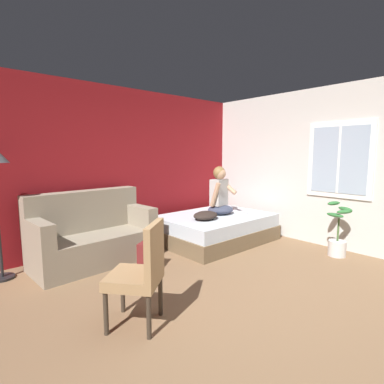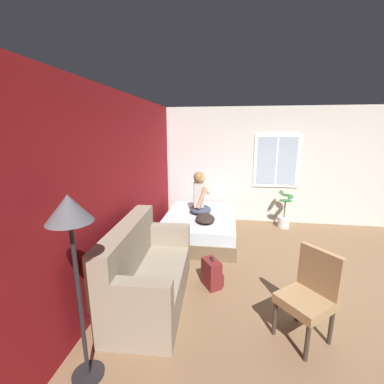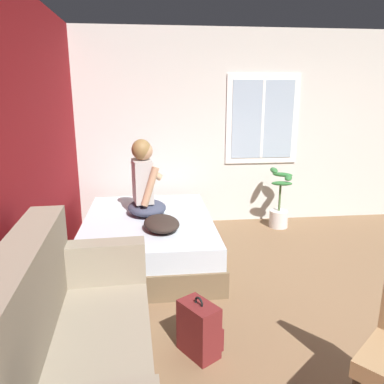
{
  "view_description": "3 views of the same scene",
  "coord_description": "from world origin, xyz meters",
  "px_view_note": "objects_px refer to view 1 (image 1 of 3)",
  "views": [
    {
      "loc": [
        -2.3,
        -1.66,
        1.6
      ],
      "look_at": [
        0.79,
        1.81,
        0.99
      ],
      "focal_mm": 28.0,
      "sensor_mm": 36.0,
      "label": 1
    },
    {
      "loc": [
        -3.4,
        1.47,
        2.17
      ],
      "look_at": [
        0.79,
        2.09,
        1.15
      ],
      "focal_mm": 24.0,
      "sensor_mm": 36.0,
      "label": 2
    },
    {
      "loc": [
        -2.48,
        1.99,
        1.85
      ],
      "look_at": [
        0.96,
        1.6,
        0.93
      ],
      "focal_mm": 35.0,
      "sensor_mm": 36.0,
      "label": 3
    }
  ],
  "objects_px": {
    "person_seated": "(220,195)",
    "cell_phone": "(245,213)",
    "backpack": "(148,257)",
    "side_chair": "(141,270)",
    "throw_pillow": "(205,215)",
    "couch": "(92,236)",
    "bed": "(215,228)",
    "potted_plant": "(338,237)"
  },
  "relations": [
    {
      "from": "couch",
      "to": "backpack",
      "type": "height_order",
      "value": "couch"
    },
    {
      "from": "couch",
      "to": "backpack",
      "type": "xyz_separation_m",
      "value": [
        0.43,
        -0.82,
        -0.2
      ]
    },
    {
      "from": "throw_pillow",
      "to": "cell_phone",
      "type": "bearing_deg",
      "value": -6.88
    },
    {
      "from": "cell_phone",
      "to": "couch",
      "type": "bearing_deg",
      "value": -11.98
    },
    {
      "from": "side_chair",
      "to": "potted_plant",
      "type": "relative_size",
      "value": 1.15
    },
    {
      "from": "potted_plant",
      "to": "throw_pillow",
      "type": "bearing_deg",
      "value": 125.9
    },
    {
      "from": "bed",
      "to": "potted_plant",
      "type": "height_order",
      "value": "potted_plant"
    },
    {
      "from": "person_seated",
      "to": "throw_pillow",
      "type": "relative_size",
      "value": 1.82
    },
    {
      "from": "person_seated",
      "to": "throw_pillow",
      "type": "distance_m",
      "value": 0.63
    },
    {
      "from": "person_seated",
      "to": "cell_phone",
      "type": "relative_size",
      "value": 6.08
    },
    {
      "from": "side_chair",
      "to": "person_seated",
      "type": "relative_size",
      "value": 1.12
    },
    {
      "from": "couch",
      "to": "cell_phone",
      "type": "xyz_separation_m",
      "value": [
        2.66,
        -0.71,
        0.09
      ]
    },
    {
      "from": "backpack",
      "to": "cell_phone",
      "type": "distance_m",
      "value": 2.25
    },
    {
      "from": "bed",
      "to": "cell_phone",
      "type": "bearing_deg",
      "value": -25.17
    },
    {
      "from": "side_chair",
      "to": "person_seated",
      "type": "xyz_separation_m",
      "value": [
        2.61,
        1.46,
        0.3
      ]
    },
    {
      "from": "bed",
      "to": "potted_plant",
      "type": "distance_m",
      "value": 2.02
    },
    {
      "from": "throw_pillow",
      "to": "bed",
      "type": "bearing_deg",
      "value": 19.97
    },
    {
      "from": "throw_pillow",
      "to": "potted_plant",
      "type": "relative_size",
      "value": 0.56
    },
    {
      "from": "bed",
      "to": "side_chair",
      "type": "height_order",
      "value": "side_chair"
    },
    {
      "from": "cell_phone",
      "to": "throw_pillow",
      "type": "bearing_deg",
      "value": -3.95
    },
    {
      "from": "person_seated",
      "to": "potted_plant",
      "type": "relative_size",
      "value": 1.03
    },
    {
      "from": "bed",
      "to": "couch",
      "type": "relative_size",
      "value": 1.14
    },
    {
      "from": "backpack",
      "to": "person_seated",
      "type": "bearing_deg",
      "value": 12.19
    },
    {
      "from": "side_chair",
      "to": "potted_plant",
      "type": "xyz_separation_m",
      "value": [
        3.3,
        -0.4,
        -0.23
      ]
    },
    {
      "from": "bed",
      "to": "person_seated",
      "type": "bearing_deg",
      "value": 11.49
    },
    {
      "from": "side_chair",
      "to": "throw_pillow",
      "type": "bearing_deg",
      "value": 31.87
    },
    {
      "from": "throw_pillow",
      "to": "couch",
      "type": "bearing_deg",
      "value": 161.01
    },
    {
      "from": "bed",
      "to": "throw_pillow",
      "type": "distance_m",
      "value": 0.52
    },
    {
      "from": "bed",
      "to": "side_chair",
      "type": "distance_m",
      "value": 2.87
    },
    {
      "from": "backpack",
      "to": "cell_phone",
      "type": "height_order",
      "value": "cell_phone"
    },
    {
      "from": "couch",
      "to": "potted_plant",
      "type": "bearing_deg",
      "value": -37.73
    },
    {
      "from": "bed",
      "to": "throw_pillow",
      "type": "xyz_separation_m",
      "value": [
        -0.39,
        -0.14,
        0.31
      ]
    },
    {
      "from": "side_chair",
      "to": "person_seated",
      "type": "bearing_deg",
      "value": 29.25
    },
    {
      "from": "throw_pillow",
      "to": "backpack",
      "type": "bearing_deg",
      "value": -170.16
    },
    {
      "from": "side_chair",
      "to": "couch",
      "type": "bearing_deg",
      "value": 79.68
    },
    {
      "from": "throw_pillow",
      "to": "side_chair",
      "type": "bearing_deg",
      "value": -148.13
    },
    {
      "from": "person_seated",
      "to": "cell_phone",
      "type": "xyz_separation_m",
      "value": [
        0.39,
        -0.28,
        -0.35
      ]
    },
    {
      "from": "bed",
      "to": "backpack",
      "type": "xyz_separation_m",
      "value": [
        -1.69,
        -0.37,
        -0.04
      ]
    },
    {
      "from": "person_seated",
      "to": "cell_phone",
      "type": "distance_m",
      "value": 0.6
    },
    {
      "from": "backpack",
      "to": "cell_phone",
      "type": "bearing_deg",
      "value": 2.94
    },
    {
      "from": "bed",
      "to": "person_seated",
      "type": "relative_size",
      "value": 2.27
    },
    {
      "from": "backpack",
      "to": "potted_plant",
      "type": "xyz_separation_m",
      "value": [
        2.53,
        -1.47,
        0.11
      ]
    }
  ]
}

